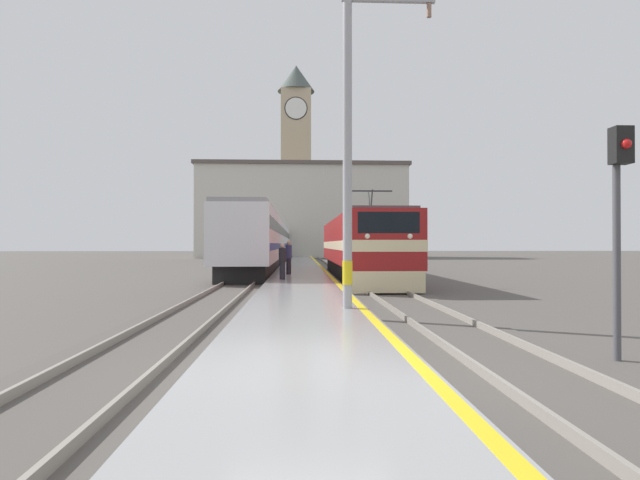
# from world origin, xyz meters

# --- Properties ---
(ground_plane) EXTENTS (200.00, 200.00, 0.00)m
(ground_plane) POSITION_xyz_m (0.00, 30.00, 0.00)
(ground_plane) COLOR #514C47
(platform) EXTENTS (3.20, 140.00, 0.29)m
(platform) POSITION_xyz_m (0.00, 25.00, 0.14)
(platform) COLOR #999999
(platform) RESTS_ON ground
(rail_track_near) EXTENTS (2.83, 140.00, 0.16)m
(rail_track_near) POSITION_xyz_m (3.18, 25.00, 0.03)
(rail_track_near) COLOR #514C47
(rail_track_near) RESTS_ON ground
(rail_track_far) EXTENTS (2.84, 140.00, 0.16)m
(rail_track_far) POSITION_xyz_m (-2.93, 25.00, 0.03)
(rail_track_far) COLOR #514C47
(rail_track_far) RESTS_ON ground
(locomotive_train) EXTENTS (2.92, 18.98, 4.41)m
(locomotive_train) POSITION_xyz_m (3.18, 20.58, 1.76)
(locomotive_train) COLOR black
(locomotive_train) RESTS_ON ground
(passenger_train) EXTENTS (2.92, 45.68, 4.02)m
(passenger_train) POSITION_xyz_m (-2.93, 38.05, 2.16)
(passenger_train) COLOR black
(passenger_train) RESTS_ON ground
(catenary_mast) EXTENTS (2.40, 0.25, 8.66)m
(catenary_mast) POSITION_xyz_m (1.16, 5.44, 4.62)
(catenary_mast) COLOR #9E9EA3
(catenary_mast) RESTS_ON platform
(person_on_platform) EXTENTS (0.34, 0.34, 1.66)m
(person_on_platform) POSITION_xyz_m (-0.91, 15.89, 1.15)
(person_on_platform) COLOR #23232D
(person_on_platform) RESTS_ON platform
(second_waiting_passenger) EXTENTS (0.34, 0.34, 1.80)m
(second_waiting_passenger) POSITION_xyz_m (-0.69, 19.59, 1.24)
(second_waiting_passenger) COLOR #23232D
(second_waiting_passenger) RESTS_ON platform
(clock_tower) EXTENTS (5.98, 5.98, 31.04)m
(clock_tower) POSITION_xyz_m (-0.60, 73.87, 16.50)
(clock_tower) COLOR tan
(clock_tower) RESTS_ON ground
(station_building) EXTENTS (29.63, 8.81, 13.22)m
(station_building) POSITION_xyz_m (0.34, 64.08, 6.63)
(station_building) COLOR beige
(station_building) RESTS_ON ground
(signal_post) EXTENTS (0.30, 0.39, 3.80)m
(signal_post) POSITION_xyz_m (5.05, 0.74, 2.56)
(signal_post) COLOR #4C4C51
(signal_post) RESTS_ON ground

